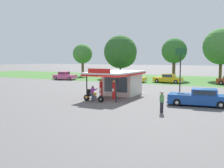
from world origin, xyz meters
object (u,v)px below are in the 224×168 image
(featured_classic_sedan, at_px, (199,98))
(roadside_pole_sign, at_px, (180,64))
(gas_pump_offside, at_px, (114,91))
(motorcycle_with_rider, at_px, (93,95))
(bystander_standing_back_lot, at_px, (135,82))
(bystander_chatting_near_pumps, at_px, (162,101))
(parked_car_back_row_centre_left, at_px, (132,78))
(gas_pump_nearside, at_px, (101,90))
(spare_tire_stack, at_px, (89,92))
(parked_car_back_row_centre_right, at_px, (168,79))
(parked_car_back_row_far_right, at_px, (65,76))

(featured_classic_sedan, bearing_deg, roadside_pole_sign, 124.78)
(gas_pump_offside, height_order, motorcycle_with_rider, gas_pump_offside)
(roadside_pole_sign, bearing_deg, motorcycle_with_rider, -138.44)
(bystander_standing_back_lot, bearing_deg, bystander_chatting_near_pumps, -60.89)
(motorcycle_with_rider, xyz_separation_m, bystander_chatting_near_pumps, (7.29, -1.72, 0.21))
(parked_car_back_row_centre_left, distance_m, roadside_pole_sign, 19.46)
(gas_pump_nearside, bearing_deg, featured_classic_sedan, 3.53)
(motorcycle_with_rider, bearing_deg, gas_pump_offside, 57.94)
(roadside_pole_sign, relative_size, spare_tire_stack, 7.36)
(featured_classic_sedan, distance_m, spare_tire_stack, 12.15)
(parked_car_back_row_centre_left, height_order, bystander_chatting_near_pumps, bystander_chatting_near_pumps)
(gas_pump_offside, height_order, featured_classic_sedan, gas_pump_offside)
(gas_pump_offside, distance_m, parked_car_back_row_centre_right, 20.76)
(gas_pump_offside, xyz_separation_m, featured_classic_sedan, (8.26, 0.60, -0.23))
(motorcycle_with_rider, relative_size, featured_classic_sedan, 0.42)
(gas_pump_nearside, distance_m, parked_car_back_row_centre_right, 20.83)
(parked_car_back_row_centre_right, bearing_deg, parked_car_back_row_centre_left, -167.73)
(gas_pump_nearside, xyz_separation_m, gas_pump_offside, (1.49, 0.00, 0.00))
(bystander_chatting_near_pumps, bearing_deg, parked_car_back_row_far_right, 140.55)
(parked_car_back_row_centre_right, bearing_deg, gas_pump_nearside, -94.66)
(parked_car_back_row_far_right, relative_size, spare_tire_stack, 6.94)
(gas_pump_offside, distance_m, bystander_chatting_near_pumps, 7.09)
(gas_pump_nearside, bearing_deg, bystander_chatting_near_pumps, -26.08)
(parked_car_back_row_far_right, distance_m, bystander_standing_back_lot, 19.04)
(bystander_standing_back_lot, distance_m, spare_tire_stack, 9.90)
(gas_pump_offside, distance_m, roadside_pole_sign, 7.60)
(parked_car_back_row_centre_right, xyz_separation_m, roadside_pole_sign, (5.55, -16.54, 2.87))
(motorcycle_with_rider, bearing_deg, bystander_standing_back_lot, 94.31)
(bystander_chatting_near_pumps, bearing_deg, parked_car_back_row_centre_right, 103.46)
(bystander_standing_back_lot, bearing_deg, featured_classic_sedan, -45.23)
(bystander_standing_back_lot, bearing_deg, roadside_pole_sign, -41.10)
(gas_pump_offside, relative_size, parked_car_back_row_centre_right, 0.39)
(gas_pump_nearside, xyz_separation_m, roadside_pole_sign, (7.24, 4.22, 2.65))
(featured_classic_sedan, distance_m, bystander_standing_back_lot, 14.89)
(gas_pump_nearside, height_order, parked_car_back_row_centre_left, gas_pump_nearside)
(motorcycle_with_rider, height_order, bystander_standing_back_lot, bystander_standing_back_lot)
(parked_car_back_row_centre_right, bearing_deg, bystander_chatting_near_pumps, -76.54)
(gas_pump_offside, relative_size, roadside_pole_sign, 0.38)
(motorcycle_with_rider, xyz_separation_m, parked_car_back_row_far_right, (-18.83, 19.78, 0.07))
(bystander_chatting_near_pumps, bearing_deg, gas_pump_offside, 148.60)
(motorcycle_with_rider, xyz_separation_m, roadside_pole_sign, (6.98, 6.19, 2.92))
(motorcycle_with_rider, height_order, featured_classic_sedan, motorcycle_with_rider)
(gas_pump_nearside, relative_size, gas_pump_offside, 1.00)
(gas_pump_nearside, xyz_separation_m, parked_car_back_row_centre_right, (1.69, 20.76, -0.23))
(gas_pump_nearside, bearing_deg, motorcycle_with_rider, -82.58)
(bystander_standing_back_lot, xyz_separation_m, spare_tire_stack, (-1.63, -9.75, -0.52))
(gas_pump_offside, height_order, bystander_standing_back_lot, gas_pump_offside)
(parked_car_back_row_centre_right, relative_size, roadside_pole_sign, 0.99)
(gas_pump_nearside, bearing_deg, bystander_standing_back_lot, 93.76)
(featured_classic_sedan, distance_m, bystander_chatting_near_pumps, 4.83)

